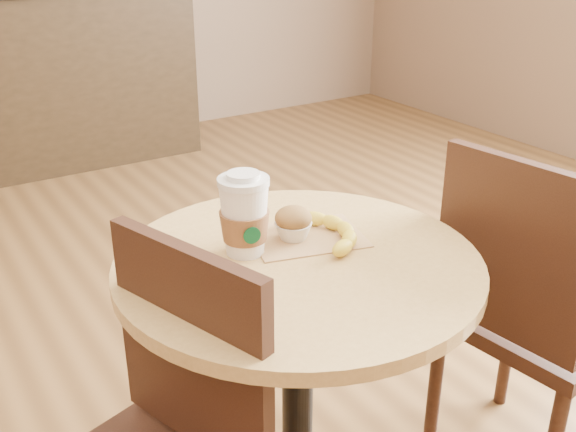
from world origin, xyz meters
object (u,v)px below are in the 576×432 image
object	(u,v)px
coffee_cup	(244,218)
muffin	(293,223)
banana	(328,229)
cafe_table	(298,340)
chair_right	(529,311)

from	to	relation	value
coffee_cup	muffin	size ratio (longest dim) A/B	2.15
coffee_cup	banana	xyz separation A→B (m)	(0.19, -0.03, -0.06)
muffin	banana	world-z (taller)	muffin
cafe_table	coffee_cup	world-z (taller)	coffee_cup
cafe_table	coffee_cup	size ratio (longest dim) A/B	4.29
banana	cafe_table	bearing A→B (deg)	-151.92
cafe_table	chair_right	size ratio (longest dim) A/B	0.82
banana	coffee_cup	bearing A→B (deg)	173.62
cafe_table	chair_right	distance (m)	0.60
cafe_table	banana	bearing A→B (deg)	23.87
cafe_table	banana	size ratio (longest dim) A/B	3.18
cafe_table	banana	xyz separation A→B (m)	(0.11, 0.05, 0.22)
banana	muffin	bearing A→B (deg)	159.14
chair_right	muffin	world-z (taller)	chair_right
coffee_cup	muffin	world-z (taller)	coffee_cup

